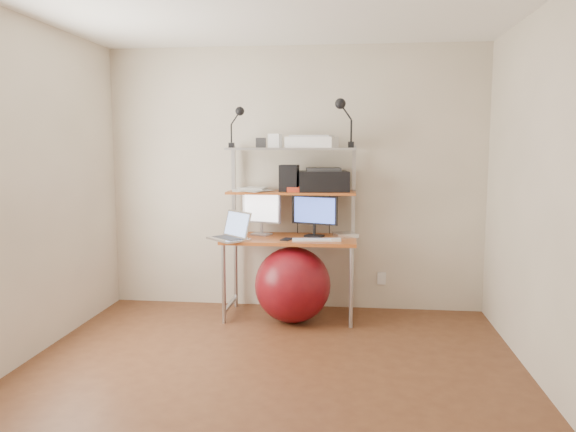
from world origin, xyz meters
name	(u,v)px	position (x,y,z in m)	size (l,w,h in m)	color
room	(265,196)	(0.00, 0.00, 1.25)	(3.60, 3.60, 3.60)	brown
computer_desk	(291,213)	(0.00, 1.50, 0.96)	(1.20, 0.60, 1.57)	#BA5E24
wall_outlet	(382,278)	(0.85, 1.79, 0.30)	(0.08, 0.01, 0.12)	white
monitor_silver	(261,211)	(-0.28, 1.57, 0.97)	(0.37, 0.18, 0.43)	#B6B6BB
monitor_black	(314,213)	(0.22, 1.52, 0.96)	(0.43, 0.19, 0.44)	black
laptop	(233,233)	(-0.50, 1.29, 0.79)	(0.46, 0.46, 0.31)	silver
keyboard	(316,240)	(0.25, 1.31, 0.75)	(0.43, 0.12, 0.01)	white
mouse	(336,240)	(0.42, 1.29, 0.75)	(0.09, 0.06, 0.03)	white
mac_mini	(345,235)	(0.50, 1.54, 0.76)	(0.19, 0.19, 0.04)	silver
phone	(287,239)	(-0.02, 1.31, 0.75)	(0.07, 0.14, 0.01)	black
printer	(323,180)	(0.29, 1.60, 1.25)	(0.49, 0.37, 0.22)	black
nas_cube	(289,178)	(-0.02, 1.56, 1.27)	(0.17, 0.17, 0.24)	black
red_box	(296,189)	(0.05, 1.51, 1.17)	(0.16, 0.11, 0.04)	red
scanner	(312,142)	(0.19, 1.57, 1.61)	(0.48, 0.36, 0.11)	white
box_white	(275,141)	(-0.15, 1.58, 1.61)	(0.11, 0.09, 0.13)	white
box_grey	(261,143)	(-0.29, 1.60, 1.60)	(0.09, 0.09, 0.09)	#303033
clip_lamp_left	(238,118)	(-0.47, 1.47, 1.82)	(0.15, 0.08, 0.37)	black
clip_lamp_right	(343,112)	(0.46, 1.48, 1.87)	(0.17, 0.10, 0.43)	black
exercise_ball	(293,285)	(0.04, 1.29, 0.34)	(0.68, 0.68, 0.68)	maroon
paper_stack	(251,189)	(-0.38, 1.58, 1.17)	(0.44, 0.43, 0.03)	white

